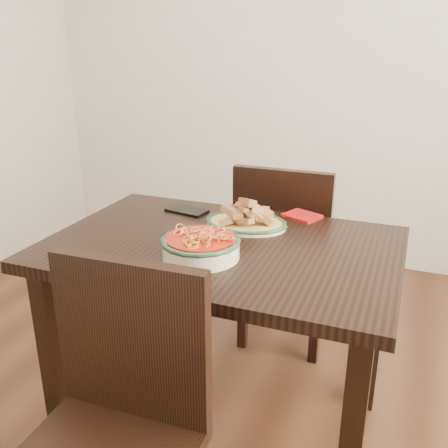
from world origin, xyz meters
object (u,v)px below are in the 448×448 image
(chair_near, at_px, (114,422))
(noodle_bowl, at_px, (201,244))
(dining_table, at_px, (222,271))
(fish_plate, at_px, (246,214))
(smartphone, at_px, (187,211))
(chair_far, at_px, (286,248))

(chair_near, distance_m, noodle_bowl, 0.56)
(dining_table, distance_m, fish_plate, 0.23)
(noodle_bowl, bearing_deg, dining_table, 82.44)
(dining_table, height_order, smartphone, smartphone)
(chair_near, xyz_separation_m, fish_plate, (0.07, 0.79, 0.30))
(dining_table, xyz_separation_m, chair_near, (-0.05, -0.61, -0.15))
(dining_table, relative_size, noodle_bowl, 4.63)
(fish_plate, bearing_deg, chair_far, 83.90)
(chair_far, height_order, smartphone, chair_far)
(fish_plate, height_order, noodle_bowl, fish_plate)
(dining_table, relative_size, smartphone, 7.27)
(chair_far, bearing_deg, noodle_bowl, 82.92)
(fish_plate, distance_m, smartphone, 0.28)
(chair_far, bearing_deg, chair_near, 84.23)
(chair_far, relative_size, chair_near, 1.00)
(chair_far, relative_size, noodle_bowl, 3.58)
(dining_table, distance_m, smartphone, 0.37)
(dining_table, distance_m, noodle_bowl, 0.20)
(fish_plate, bearing_deg, smartphone, 165.90)
(chair_near, bearing_deg, dining_table, 84.12)
(chair_near, distance_m, smartphone, 0.92)
(fish_plate, height_order, smartphone, fish_plate)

